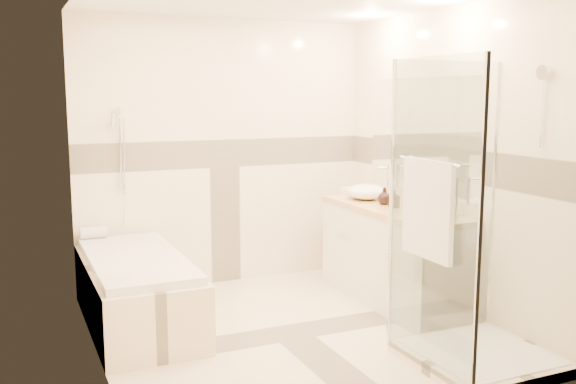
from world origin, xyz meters
name	(u,v)px	position (x,y,z in m)	size (l,w,h in m)	color
room	(296,169)	(0.06, 0.01, 1.26)	(2.82, 3.02, 2.52)	#F2DFC0
bathtub	(137,287)	(-1.02, 0.65, 0.31)	(0.75, 1.70, 0.56)	#F7E4C6
vanity	(393,255)	(1.12, 0.30, 0.43)	(0.58, 1.62, 0.85)	white
shower_enclosure	(462,291)	(0.83, -0.97, 0.51)	(0.96, 0.93, 2.04)	#F7E4C6
vessel_sink_near	(366,191)	(1.10, 0.74, 0.92)	(0.36, 0.36, 0.15)	white
vessel_sink_far	(432,209)	(1.10, -0.26, 0.92)	(0.36, 0.36, 0.14)	white
faucet_near	(386,179)	(1.32, 0.74, 1.03)	(0.13, 0.03, 0.30)	silver
faucet_far	(455,194)	(1.32, -0.26, 1.03)	(0.13, 0.03, 0.31)	silver
amenity_bottle_a	(394,199)	(1.10, 0.28, 0.93)	(0.07, 0.07, 0.15)	black
amenity_bottle_b	(384,196)	(1.10, 0.43, 0.93)	(0.12, 0.12, 0.15)	black
folded_towels	(353,192)	(1.10, 0.98, 0.89)	(0.14, 0.23, 0.07)	white
rolled_towel	(94,233)	(-1.24, 1.42, 0.61)	(0.10, 0.10, 0.22)	white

